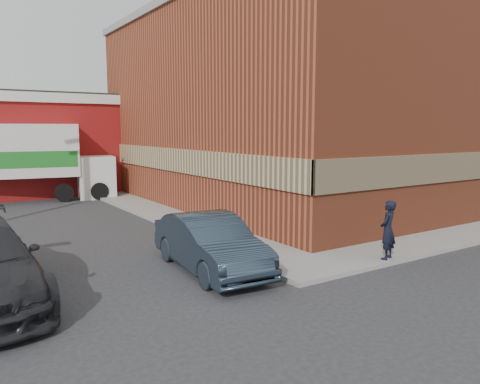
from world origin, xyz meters
TOP-DOWN VIEW (x-y plane):
  - ground at (0.00, 0.00)m, footprint 90.00×90.00m
  - brick_building at (8.50, 9.00)m, footprint 14.25×18.25m
  - sidewalk_south at (7.50, -0.90)m, footprint 16.00×1.80m
  - sidewalk_west at (0.60, 9.00)m, footprint 1.80×18.00m
  - man at (2.83, -1.55)m, footprint 0.69×0.58m
  - sedan at (-1.55, 0.50)m, footprint 1.90×4.53m
  - box_truck at (-3.25, 15.87)m, footprint 8.16×3.59m

SIDE VIEW (x-z plane):
  - ground at x=0.00m, z-range 0.00..0.00m
  - sidewalk_south at x=7.50m, z-range 0.00..0.12m
  - sidewalk_west at x=0.60m, z-range 0.00..0.12m
  - sedan at x=-1.55m, z-range 0.00..1.46m
  - man at x=2.83m, z-range 0.12..1.74m
  - box_truck at x=-3.25m, z-range 0.30..4.19m
  - brick_building at x=8.50m, z-range 0.00..9.36m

